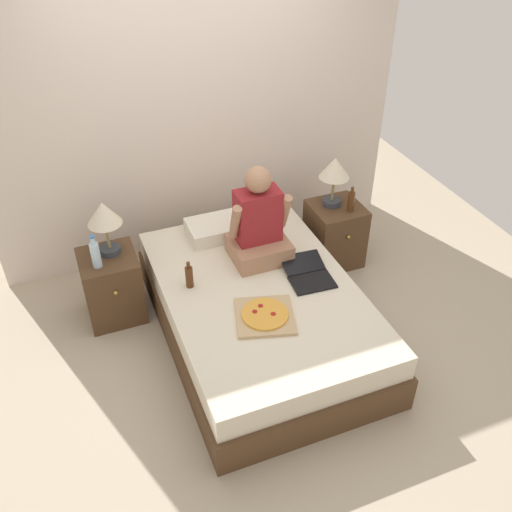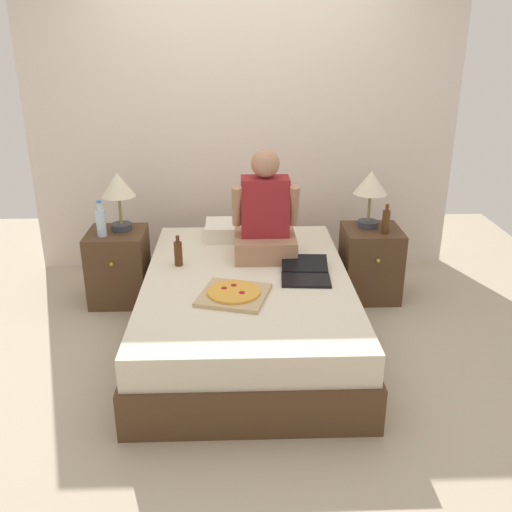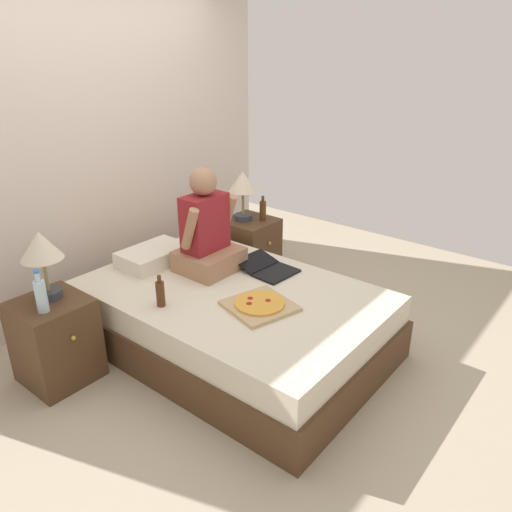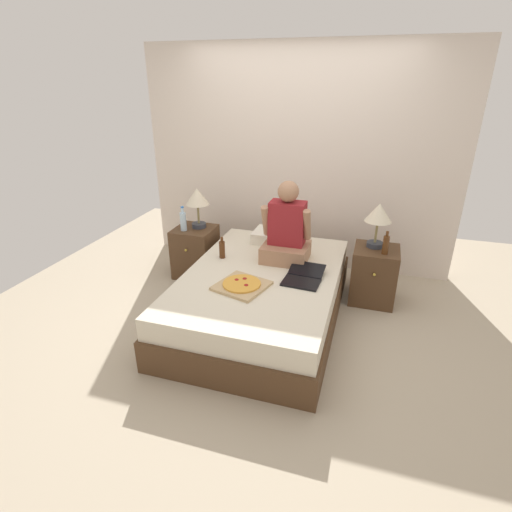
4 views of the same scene
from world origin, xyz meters
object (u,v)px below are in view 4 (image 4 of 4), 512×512
(lamp_on_left_nightstand, at_px, (197,199))
(beer_bottle_on_bed, at_px, (222,249))
(water_bottle, at_px, (183,221))
(laptop, at_px, (303,278))
(person_seated, at_px, (287,232))
(bed, at_px, (262,296))
(beer_bottle, at_px, (386,245))
(nightstand_left, at_px, (196,252))
(lamp_on_right_nightstand, at_px, (378,216))
(nightstand_right, at_px, (374,275))
(pizza_box, at_px, (242,285))

(lamp_on_left_nightstand, distance_m, beer_bottle_on_bed, 0.78)
(water_bottle, height_order, laptop, water_bottle)
(water_bottle, relative_size, person_seated, 0.35)
(bed, xyz_separation_m, lamp_on_left_nightstand, (-0.96, 0.72, 0.66))
(person_seated, bearing_deg, beer_bottle_on_bed, -165.17)
(beer_bottle, xyz_separation_m, beer_bottle_on_bed, (-1.54, -0.36, -0.10))
(lamp_on_left_nightstand, relative_size, water_bottle, 1.63)
(person_seated, xyz_separation_m, laptop, (0.25, -0.40, -0.27))
(laptop, bearing_deg, beer_bottle_on_bed, 164.59)
(bed, relative_size, beer_bottle, 9.20)
(lamp_on_left_nightstand, relative_size, beer_bottle_on_bed, 2.05)
(nightstand_left, bearing_deg, laptop, -26.74)
(person_seated, height_order, beer_bottle_on_bed, person_seated)
(bed, relative_size, lamp_on_right_nightstand, 4.70)
(water_bottle, distance_m, nightstand_right, 2.11)
(lamp_on_left_nightstand, xyz_separation_m, laptop, (1.35, -0.75, -0.40))
(water_bottle, relative_size, lamp_on_right_nightstand, 0.61)
(bed, distance_m, lamp_on_right_nightstand, 1.38)
(bed, bearing_deg, water_bottle, 151.70)
(nightstand_left, xyz_separation_m, lamp_on_left_nightstand, (0.04, 0.05, 0.61))
(lamp_on_left_nightstand, bearing_deg, person_seated, -17.65)
(nightstand_right, relative_size, person_seated, 0.74)
(lamp_on_left_nightstand, distance_m, pizza_box, 1.41)
(bed, bearing_deg, beer_bottle, 28.11)
(water_bottle, bearing_deg, person_seated, -9.73)
(bed, height_order, laptop, laptop)
(water_bottle, relative_size, beer_bottle, 1.20)
(beer_bottle, height_order, person_seated, person_seated)
(lamp_on_right_nightstand, bearing_deg, beer_bottle, -56.31)
(beer_bottle, height_order, beer_bottle_on_bed, beer_bottle)
(person_seated, bearing_deg, beer_bottle, 12.06)
(pizza_box, bearing_deg, person_seated, 71.69)
(person_seated, relative_size, pizza_box, 1.58)
(laptop, bearing_deg, water_bottle, 157.46)
(lamp_on_right_nightstand, bearing_deg, nightstand_right, -59.07)
(pizza_box, bearing_deg, laptop, 30.68)
(bed, bearing_deg, nightstand_right, 33.89)
(bed, relative_size, lamp_on_left_nightstand, 4.70)
(nightstand_left, height_order, lamp_on_left_nightstand, lamp_on_left_nightstand)
(bed, xyz_separation_m, nightstand_left, (-1.00, 0.67, 0.05))
(bed, relative_size, nightstand_left, 3.68)
(nightstand_right, bearing_deg, beer_bottle, -54.99)
(nightstand_right, height_order, beer_bottle, beer_bottle)
(beer_bottle, distance_m, beer_bottle_on_bed, 1.59)
(lamp_on_left_nightstand, relative_size, laptop, 1.04)
(bed, bearing_deg, person_seated, 69.58)
(lamp_on_left_nightstand, bearing_deg, pizza_box, -49.90)
(person_seated, bearing_deg, laptop, -57.85)
(pizza_box, bearing_deg, lamp_on_right_nightstand, 44.38)
(pizza_box, bearing_deg, beer_bottle_on_bed, 126.51)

